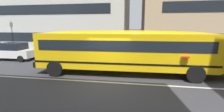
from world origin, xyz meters
TOP-DOWN VIEW (x-y plane):
  - ground_plane at (0.00, 0.00)m, footprint 400.00×400.00m
  - sidewalk_far at (0.00, 7.17)m, footprint 120.00×3.00m
  - lane_centreline at (0.00, 0.00)m, footprint 110.00×0.16m
  - school_bus at (0.96, 1.93)m, footprint 13.11×3.11m
  - parked_car_white_beside_sign at (-10.02, 4.64)m, footprint 3.91×1.90m

SIDE VIEW (x-z plane):
  - ground_plane at x=0.00m, z-range 0.00..0.00m
  - lane_centreline at x=0.00m, z-range 0.00..0.01m
  - sidewalk_far at x=0.00m, z-range 0.00..0.01m
  - parked_car_white_beside_sign at x=-10.02m, z-range 0.02..1.66m
  - school_bus at x=0.96m, z-range 0.27..3.20m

